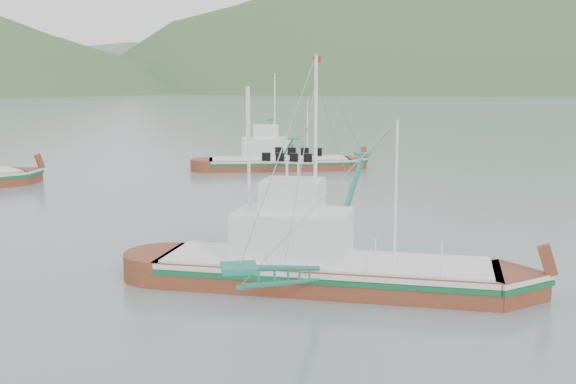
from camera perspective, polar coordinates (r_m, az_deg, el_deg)
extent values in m
plane|color=slate|center=(31.40, 1.63, -7.53)|extent=(1200.00, 1200.00, 0.00)
cube|color=maroon|center=(31.39, 3.00, -7.18)|extent=(14.97, 8.82, 1.94)
cube|color=silver|center=(31.16, 3.01, -5.72)|extent=(14.72, 8.79, 0.21)
cube|color=#0D5E31|center=(31.23, 3.01, -6.15)|extent=(14.73, 8.80, 0.21)
cube|color=silver|center=(31.11, 3.02, -5.38)|extent=(14.22, 8.38, 0.12)
cube|color=silver|center=(31.13, 0.39, -3.43)|extent=(5.64, 4.63, 2.13)
cube|color=silver|center=(30.80, 0.39, -0.26)|extent=(3.12, 2.89, 1.36)
cylinder|color=white|center=(30.39, 2.18, 2.56)|extent=(0.16, 0.16, 8.72)
cylinder|color=white|center=(31.12, -3.10, 1.50)|extent=(0.14, 0.14, 7.42)
cylinder|color=white|center=(30.16, 8.52, -0.10)|extent=(0.12, 0.12, 6.11)
cube|color=maroon|center=(69.67, -0.67, 1.93)|extent=(13.65, 4.24, 1.80)
cube|color=silver|center=(69.58, -0.68, 2.55)|extent=(13.38, 4.30, 0.20)
cube|color=#0D5E31|center=(69.61, -0.67, 2.37)|extent=(13.38, 4.32, 0.20)
cube|color=silver|center=(69.56, -0.68, 2.70)|extent=(12.97, 4.03, 0.11)
cube|color=silver|center=(69.35, -1.79, 3.46)|extent=(4.63, 3.09, 1.98)
cube|color=silver|center=(69.21, -1.80, 4.80)|extent=(2.43, 2.09, 1.26)
cylinder|color=white|center=(69.18, -1.05, 5.99)|extent=(0.14, 0.14, 8.10)
cylinder|color=white|center=(69.05, -3.30, 5.47)|extent=(0.13, 0.13, 6.88)
cylinder|color=white|center=(69.59, 1.54, 5.01)|extent=(0.11, 0.11, 5.67)
ellipsoid|color=#395A2E|center=(521.05, 19.77, 7.72)|extent=(684.00, 432.00, 306.00)
ellipsoid|color=slate|center=(590.72, -5.13, 8.34)|extent=(960.00, 400.00, 240.00)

